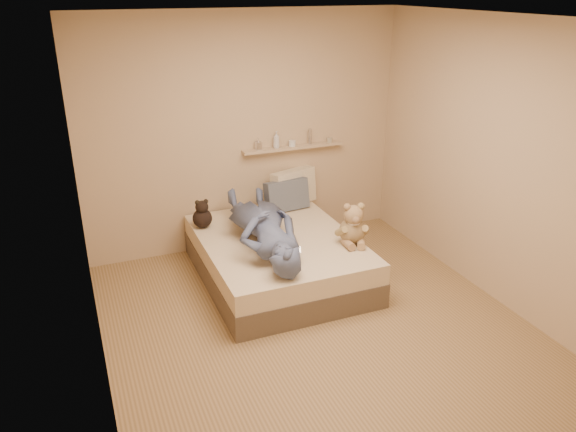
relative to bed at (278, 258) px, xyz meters
name	(u,v)px	position (x,y,z in m)	size (l,w,h in m)	color
room	(318,188)	(0.00, -0.93, 1.08)	(3.80, 3.80, 3.80)	#96774D
bed	(278,258)	(0.00, 0.00, 0.00)	(1.50, 1.90, 0.45)	brown
game_console	(292,250)	(-0.07, -0.57, 0.36)	(0.17, 0.11, 0.05)	silver
teddy_bear	(353,227)	(0.64, -0.40, 0.40)	(0.35, 0.35, 0.43)	#987E53
dark_plush	(202,215)	(-0.63, 0.55, 0.36)	(0.20, 0.20, 0.32)	black
pillow_cream	(293,187)	(0.52, 0.83, 0.43)	(0.55, 0.16, 0.40)	beige
pillow_grey	(287,195)	(0.38, 0.69, 0.40)	(0.50, 0.14, 0.34)	slate
person	(264,226)	(-0.18, -0.09, 0.42)	(0.60, 1.66, 0.40)	#4F5A7D
wall_shelf	(293,147)	(0.55, 0.91, 0.88)	(1.20, 0.12, 0.03)	tan
shelf_bottles	(284,141)	(0.44, 0.91, 0.96)	(0.95, 0.10, 0.19)	silver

